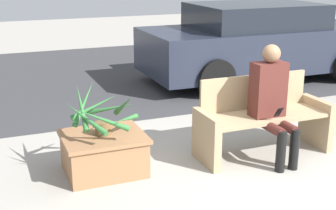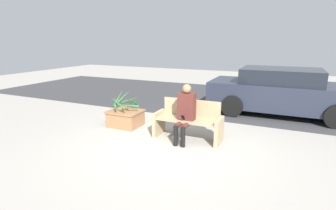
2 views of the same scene
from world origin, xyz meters
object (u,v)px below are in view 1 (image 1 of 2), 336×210
potted_plant (102,114)px  bench (262,119)px  person_seated (272,98)px  planter_box (104,152)px  parked_car (258,42)px

potted_plant → bench: bearing=-5.2°
person_seated → potted_plant: (-1.86, 0.35, -0.07)m
bench → planter_box: bearing=175.1°
person_seated → potted_plant: person_seated is taller
person_seated → planter_box: size_ratio=1.53×
planter_box → potted_plant: 0.42m
potted_plant → parked_car: size_ratio=0.18×
planter_box → parked_car: parked_car is taller
bench → potted_plant: 1.89m
bench → person_seated: person_seated is taller
planter_box → parked_car: bearing=38.4°
person_seated → parked_car: (1.94, 3.35, -0.01)m
potted_plant → parked_car: (3.80, 3.00, 0.06)m
person_seated → parked_car: size_ratio=0.30×
person_seated → potted_plant: size_ratio=1.62×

